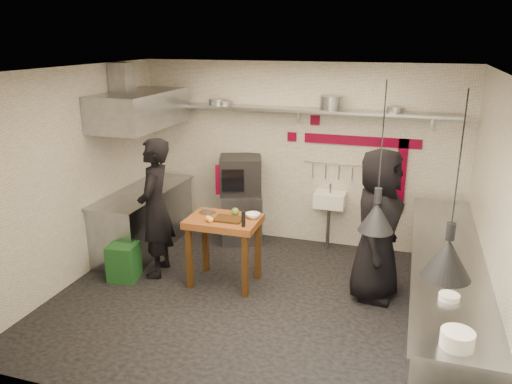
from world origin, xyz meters
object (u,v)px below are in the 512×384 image
(chef_left, at_px, (155,208))
(chef_right, at_px, (378,225))
(oven_stand, at_px, (242,217))
(prep_table, at_px, (224,251))
(combi_oven, at_px, (241,175))
(green_bin, at_px, (124,262))

(chef_left, relative_size, chef_right, 1.00)
(oven_stand, xyz_separation_m, prep_table, (0.25, -1.43, 0.06))
(combi_oven, bearing_deg, oven_stand, -52.46)
(oven_stand, height_order, combi_oven, combi_oven)
(combi_oven, height_order, green_bin, combi_oven)
(green_bin, xyz_separation_m, chef_left, (0.36, 0.30, 0.70))
(combi_oven, bearing_deg, prep_table, -98.58)
(combi_oven, xyz_separation_m, chef_left, (-0.70, -1.45, -0.14))
(prep_table, xyz_separation_m, chef_left, (-0.98, -0.00, 0.49))
(chef_left, height_order, chef_right, chef_right)
(oven_stand, relative_size, chef_left, 0.42)
(green_bin, distance_m, chef_left, 0.84)
(oven_stand, distance_m, chef_right, 2.53)
(chef_right, bearing_deg, green_bin, 108.23)
(chef_left, distance_m, chef_right, 2.90)
(oven_stand, xyz_separation_m, chef_right, (2.17, -1.18, 0.56))
(combi_oven, xyz_separation_m, chef_right, (2.19, -1.20, -0.13))
(chef_left, bearing_deg, prep_table, 78.26)
(combi_oven, bearing_deg, green_bin, -140.59)
(prep_table, relative_size, chef_right, 0.48)
(combi_oven, bearing_deg, chef_left, -135.21)
(green_bin, bearing_deg, chef_left, 39.90)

